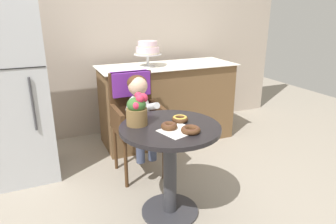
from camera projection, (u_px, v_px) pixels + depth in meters
name	position (u px, v px, depth m)	size (l,w,h in m)	color
ground_plane	(170.00, 212.00, 2.36)	(8.00, 8.00, 0.00)	gray
back_wall	(105.00, 22.00, 3.52)	(4.80, 0.10, 2.70)	#B2A393
cafe_table	(170.00, 153.00, 2.19)	(0.72, 0.72, 0.72)	black
wicker_chair	(134.00, 107.00, 2.79)	(0.42, 0.45, 0.95)	#472D19
seated_child	(139.00, 108.00, 2.64)	(0.27, 0.32, 0.73)	silver
paper_napkin	(178.00, 131.00, 2.03)	(0.23, 0.20, 0.00)	white
donut_front	(191.00, 129.00, 2.00)	(0.13, 0.13, 0.04)	#4C2D19
donut_mid	(180.00, 119.00, 2.20)	(0.12, 0.12, 0.04)	#4C2D19
donut_side	(169.00, 126.00, 2.06)	(0.11, 0.11, 0.04)	#4C2D19
flower_vase	(137.00, 109.00, 2.11)	(0.16, 0.15, 0.23)	brown
display_counter	(167.00, 103.00, 3.54)	(1.56, 0.62, 0.90)	brown
tiered_cake_stand	(148.00, 49.00, 3.25)	(0.30, 0.30, 0.28)	silver
refrigerator	(9.00, 88.00, 2.63)	(0.64, 0.63, 1.70)	#B7BABF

